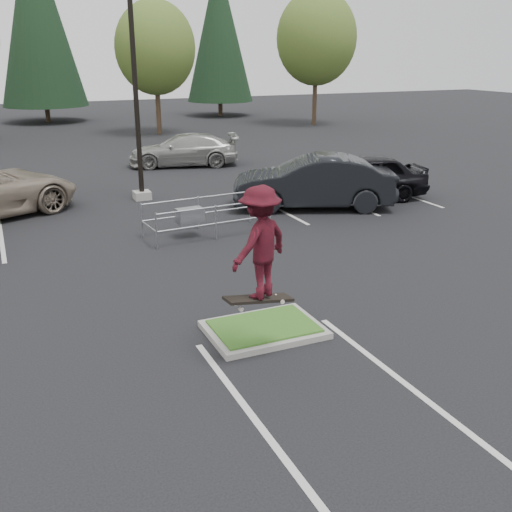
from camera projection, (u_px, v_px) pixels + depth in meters
name	position (u px, v px, depth m)	size (l,w,h in m)	color
ground	(264.00, 332.00, 11.75)	(120.00, 120.00, 0.00)	black
grass_median	(264.00, 329.00, 11.73)	(2.20, 1.60, 0.16)	gray
stall_lines	(128.00, 252.00, 16.45)	(22.62, 17.60, 0.01)	beige
light_pole	(134.00, 72.00, 20.84)	(0.70, 0.60, 10.12)	gray
decid_c	(155.00, 51.00, 38.14)	(5.12, 5.12, 8.38)	#38281C
decid_d	(316.00, 41.00, 42.96)	(5.76, 5.76, 9.43)	#38281C
conif_b	(37.00, 14.00, 44.23)	(6.38, 6.38, 14.50)	#38281C
conif_c	(219.00, 30.00, 49.05)	(5.50, 5.50, 12.50)	#38281C
cart_corral	(194.00, 215.00, 17.64)	(3.77, 1.62, 1.04)	#989BA1
skateboarder	(259.00, 243.00, 9.96)	(1.44, 1.20, 2.10)	black
car_r_charc	(313.00, 182.00, 20.79)	(1.94, 5.57, 1.84)	black
car_r_black	(362.00, 177.00, 22.11)	(1.95, 4.85, 1.65)	black
car_far_silver	(185.00, 150.00, 28.64)	(2.11, 5.19, 1.51)	#989994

